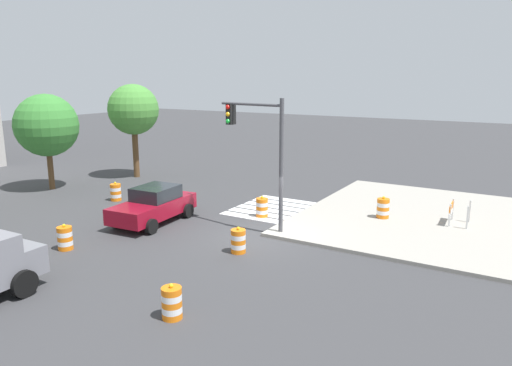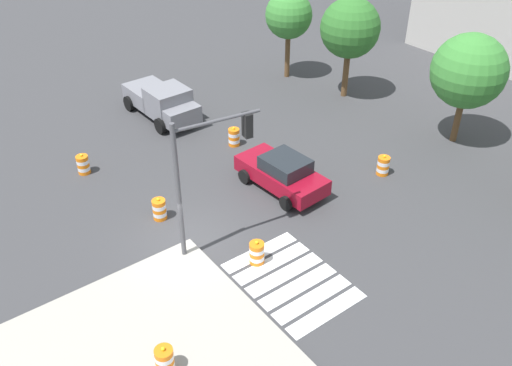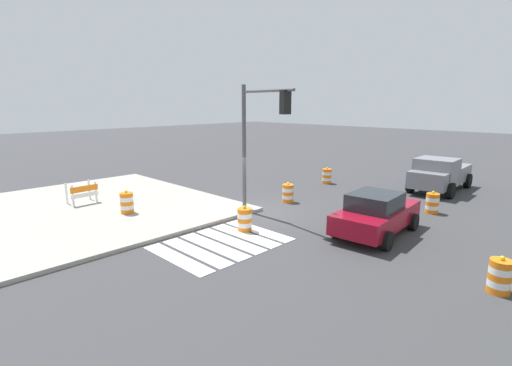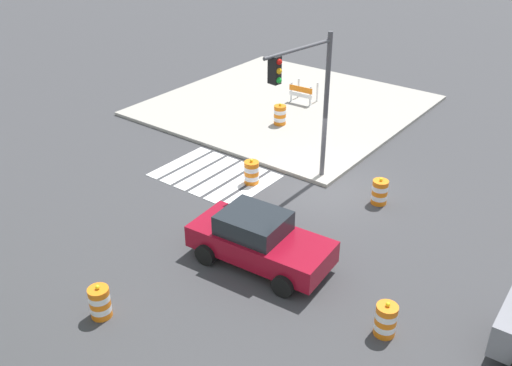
{
  "view_description": "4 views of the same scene",
  "coord_description": "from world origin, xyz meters",
  "px_view_note": "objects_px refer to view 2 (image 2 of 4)",
  "views": [
    {
      "loc": [
        -16.34,
        -9.48,
        6.47
      ],
      "look_at": [
        1.83,
        1.32,
        1.77
      ],
      "focal_mm": 33.64,
      "sensor_mm": 36.0,
      "label": 1
    },
    {
      "loc": [
        14.57,
        -7.68,
        13.84
      ],
      "look_at": [
        -0.15,
        3.32,
        1.34
      ],
      "focal_mm": 38.24,
      "sensor_mm": 36.0,
      "label": 2
    },
    {
      "loc": [
        12.05,
        11.42,
        4.87
      ],
      "look_at": [
        1.42,
        0.95,
        1.67
      ],
      "focal_mm": 26.23,
      "sensor_mm": 36.0,
      "label": 3
    },
    {
      "loc": [
        -9.12,
        16.33,
        10.4
      ],
      "look_at": [
        0.83,
        3.28,
        1.38
      ],
      "focal_mm": 39.78,
      "sensor_mm": 36.0,
      "label": 4
    }
  ],
  "objects_px": {
    "pickup_truck": "(163,102)",
    "street_tree_streetside_far": "(469,71)",
    "traffic_barrel_median_near": "(257,253)",
    "traffic_barrel_median_far": "(83,165)",
    "traffic_barrel_crosswalk_end": "(383,166)",
    "street_tree_streetside_mid": "(350,28)",
    "traffic_barrel_far_curb": "(159,209)",
    "traffic_barrel_on_sidewalk": "(165,360)",
    "traffic_light_pole": "(207,161)",
    "sports_car": "(282,173)",
    "street_tree_corner_lot": "(289,15)",
    "traffic_barrel_near_corner": "(234,137)"
  },
  "relations": [
    {
      "from": "traffic_barrel_on_sidewalk",
      "to": "pickup_truck",
      "type": "bearing_deg",
      "value": 151.3
    },
    {
      "from": "sports_car",
      "to": "pickup_truck",
      "type": "bearing_deg",
      "value": -174.47
    },
    {
      "from": "pickup_truck",
      "to": "traffic_barrel_median_far",
      "type": "bearing_deg",
      "value": -64.91
    },
    {
      "from": "pickup_truck",
      "to": "traffic_barrel_near_corner",
      "type": "bearing_deg",
      "value": 16.26
    },
    {
      "from": "traffic_light_pole",
      "to": "traffic_barrel_near_corner",
      "type": "bearing_deg",
      "value": 138.82
    },
    {
      "from": "traffic_barrel_crosswalk_end",
      "to": "traffic_barrel_median_near",
      "type": "xyz_separation_m",
      "value": [
        1.32,
        -8.24,
        0.0
      ]
    },
    {
      "from": "traffic_barrel_crosswalk_end",
      "to": "traffic_barrel_far_curb",
      "type": "bearing_deg",
      "value": -108.01
    },
    {
      "from": "traffic_barrel_median_far",
      "to": "street_tree_streetside_far",
      "type": "relative_size",
      "value": 0.18
    },
    {
      "from": "traffic_barrel_on_sidewalk",
      "to": "traffic_light_pole",
      "type": "relative_size",
      "value": 0.19
    },
    {
      "from": "traffic_barrel_far_curb",
      "to": "street_tree_corner_lot",
      "type": "bearing_deg",
      "value": 121.27
    },
    {
      "from": "sports_car",
      "to": "street_tree_streetside_mid",
      "type": "bearing_deg",
      "value": 120.41
    },
    {
      "from": "street_tree_corner_lot",
      "to": "traffic_barrel_median_far",
      "type": "bearing_deg",
      "value": -78.24
    },
    {
      "from": "pickup_truck",
      "to": "traffic_barrel_far_curb",
      "type": "relative_size",
      "value": 5.12
    },
    {
      "from": "pickup_truck",
      "to": "traffic_barrel_crosswalk_end",
      "type": "height_order",
      "value": "pickup_truck"
    },
    {
      "from": "traffic_barrel_median_near",
      "to": "traffic_barrel_median_far",
      "type": "bearing_deg",
      "value": -164.11
    },
    {
      "from": "traffic_barrel_median_far",
      "to": "street_tree_streetside_mid",
      "type": "height_order",
      "value": "street_tree_streetside_mid"
    },
    {
      "from": "street_tree_corner_lot",
      "to": "traffic_barrel_on_sidewalk",
      "type": "bearing_deg",
      "value": -48.57
    },
    {
      "from": "traffic_barrel_median_far",
      "to": "street_tree_streetside_mid",
      "type": "relative_size",
      "value": 0.18
    },
    {
      "from": "sports_car",
      "to": "street_tree_corner_lot",
      "type": "height_order",
      "value": "street_tree_corner_lot"
    },
    {
      "from": "traffic_barrel_near_corner",
      "to": "sports_car",
      "type": "bearing_deg",
      "value": -6.35
    },
    {
      "from": "pickup_truck",
      "to": "street_tree_streetside_mid",
      "type": "height_order",
      "value": "street_tree_streetside_mid"
    },
    {
      "from": "traffic_barrel_median_far",
      "to": "traffic_barrel_near_corner",
      "type": "bearing_deg",
      "value": 73.75
    },
    {
      "from": "traffic_barrel_on_sidewalk",
      "to": "traffic_barrel_median_near",
      "type": "bearing_deg",
      "value": 114.13
    },
    {
      "from": "sports_car",
      "to": "pickup_truck",
      "type": "height_order",
      "value": "pickup_truck"
    },
    {
      "from": "traffic_barrel_crosswalk_end",
      "to": "traffic_barrel_median_near",
      "type": "distance_m",
      "value": 8.35
    },
    {
      "from": "traffic_barrel_crosswalk_end",
      "to": "traffic_barrel_on_sidewalk",
      "type": "height_order",
      "value": "traffic_barrel_on_sidewalk"
    },
    {
      "from": "pickup_truck",
      "to": "sports_car",
      "type": "bearing_deg",
      "value": 5.53
    },
    {
      "from": "traffic_barrel_median_near",
      "to": "traffic_barrel_far_curb",
      "type": "height_order",
      "value": "same"
    },
    {
      "from": "traffic_light_pole",
      "to": "street_tree_streetside_far",
      "type": "xyz_separation_m",
      "value": [
        0.42,
        14.38,
        -0.17
      ]
    },
    {
      "from": "traffic_barrel_on_sidewalk",
      "to": "street_tree_streetside_mid",
      "type": "bearing_deg",
      "value": 121.09
    },
    {
      "from": "sports_car",
      "to": "street_tree_streetside_far",
      "type": "bearing_deg",
      "value": 78.94
    },
    {
      "from": "sports_car",
      "to": "pickup_truck",
      "type": "relative_size",
      "value": 0.85
    },
    {
      "from": "pickup_truck",
      "to": "traffic_barrel_on_sidewalk",
      "type": "height_order",
      "value": "pickup_truck"
    },
    {
      "from": "traffic_barrel_near_corner",
      "to": "street_tree_streetside_mid",
      "type": "height_order",
      "value": "street_tree_streetside_mid"
    },
    {
      "from": "sports_car",
      "to": "street_tree_corner_lot",
      "type": "bearing_deg",
      "value": 139.48
    },
    {
      "from": "traffic_barrel_on_sidewalk",
      "to": "traffic_light_pole",
      "type": "distance_m",
      "value": 6.69
    },
    {
      "from": "traffic_barrel_on_sidewalk",
      "to": "street_tree_streetside_mid",
      "type": "xyz_separation_m",
      "value": [
        -10.78,
        17.88,
        3.42
      ]
    },
    {
      "from": "traffic_light_pole",
      "to": "street_tree_streetside_far",
      "type": "distance_m",
      "value": 14.39
    },
    {
      "from": "traffic_barrel_on_sidewalk",
      "to": "street_tree_streetside_far",
      "type": "xyz_separation_m",
      "value": [
        -3.59,
        18.59,
        3.13
      ]
    },
    {
      "from": "traffic_barrel_on_sidewalk",
      "to": "street_tree_streetside_mid",
      "type": "distance_m",
      "value": 21.16
    },
    {
      "from": "traffic_barrel_near_corner",
      "to": "traffic_barrel_median_far",
      "type": "relative_size",
      "value": 1.0
    },
    {
      "from": "pickup_truck",
      "to": "street_tree_streetside_far",
      "type": "xyz_separation_m",
      "value": [
        11.0,
        10.6,
        2.77
      ]
    },
    {
      "from": "traffic_barrel_crosswalk_end",
      "to": "street_tree_streetside_mid",
      "type": "bearing_deg",
      "value": 147.57
    },
    {
      "from": "street_tree_streetside_mid",
      "to": "street_tree_streetside_far",
      "type": "bearing_deg",
      "value": 5.62
    },
    {
      "from": "traffic_barrel_crosswalk_end",
      "to": "traffic_barrel_median_far",
      "type": "relative_size",
      "value": 1.0
    },
    {
      "from": "traffic_barrel_median_near",
      "to": "traffic_light_pole",
      "type": "distance_m",
      "value": 3.96
    },
    {
      "from": "traffic_barrel_median_near",
      "to": "street_tree_corner_lot",
      "type": "height_order",
      "value": "street_tree_corner_lot"
    },
    {
      "from": "traffic_barrel_on_sidewalk",
      "to": "street_tree_corner_lot",
      "type": "bearing_deg",
      "value": 131.43
    },
    {
      "from": "sports_car",
      "to": "traffic_barrel_far_curb",
      "type": "bearing_deg",
      "value": -103.6
    },
    {
      "from": "pickup_truck",
      "to": "traffic_barrel_median_near",
      "type": "bearing_deg",
      "value": -13.3
    }
  ]
}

